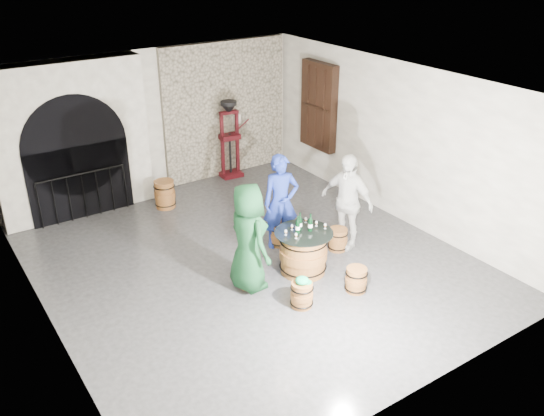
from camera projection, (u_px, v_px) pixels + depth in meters
ground at (250, 261)px, 10.47m from camera, size 8.00×8.00×0.00m
wall_back at (154, 122)px, 12.77m from camera, size 8.00×0.00×8.00m
wall_front at (427, 289)px, 6.78m from camera, size 8.00×0.00×8.00m
wall_left at (36, 234)px, 8.01m from camera, size 0.00×8.00×8.00m
wall_right at (397, 142)px, 11.54m from camera, size 0.00×8.00×8.00m
ceiling at (247, 86)px, 9.08m from camera, size 8.00×8.00×0.00m
stone_facing_panel at (226, 110)px, 13.63m from camera, size 3.20×0.12×3.18m
arched_opening at (71, 141)px, 11.62m from camera, size 3.10×0.60×3.19m
shuttered_window at (318, 106)px, 13.19m from camera, size 0.23×1.10×2.00m
barrel_table at (303, 252)px, 9.98m from camera, size 1.01×1.01×0.78m
barrel_stool_left at (249, 275)px, 9.63m from camera, size 0.37×0.37×0.43m
barrel_stool_far at (280, 235)px, 10.93m from camera, size 0.37×0.37×0.43m
barrel_stool_right at (338, 239)px, 10.76m from camera, size 0.37×0.37×0.43m
barrel_stool_near_right at (356, 280)px, 9.51m from camera, size 0.37×0.37×0.43m
barrel_stool_near_left at (302, 295)px, 9.12m from camera, size 0.37×0.37×0.43m
green_cap at (302, 281)px, 9.00m from camera, size 0.26×0.21×0.12m
person_green at (248, 238)px, 9.32m from camera, size 0.61×0.92×1.86m
person_blue at (281, 202)px, 10.59m from camera, size 0.78×0.65×1.82m
person_white at (347, 201)px, 10.60m from camera, size 0.74×1.17×1.85m
wine_bottle_left at (298, 226)px, 9.72m from camera, size 0.08×0.08×0.32m
wine_bottle_center at (310, 224)px, 9.80m from camera, size 0.08×0.08×0.32m
wine_bottle_right at (300, 223)px, 9.83m from camera, size 0.08×0.08×0.32m
tasting_glass_a at (296, 236)px, 9.59m from camera, size 0.05×0.05×0.10m
tasting_glass_b at (316, 224)px, 9.99m from camera, size 0.05×0.05×0.10m
tasting_glass_c at (292, 227)px, 9.86m from camera, size 0.05×0.05×0.10m
tasting_glass_d at (306, 220)px, 10.11m from camera, size 0.05×0.05×0.10m
tasting_glass_e at (325, 226)px, 9.91m from camera, size 0.05×0.05×0.10m
tasting_glass_f at (286, 233)px, 9.69m from camera, size 0.05×0.05×0.10m
side_barrel at (165, 194)px, 12.39m from camera, size 0.46×0.46×0.61m
corking_press at (230, 133)px, 13.65m from camera, size 0.78×0.45×1.87m
control_box at (237, 119)px, 13.80m from camera, size 0.18×0.10×0.22m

